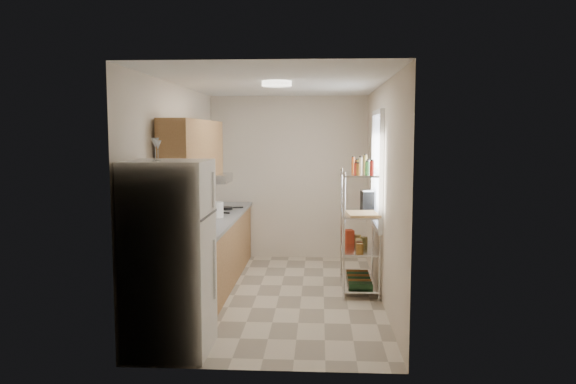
% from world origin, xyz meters
% --- Properties ---
extents(room, '(2.52, 4.42, 2.62)m').
position_xyz_m(room, '(0.00, 0.00, 1.30)').
color(room, beige).
rests_on(room, ground).
extents(counter_run, '(0.63, 3.51, 0.90)m').
position_xyz_m(counter_run, '(-0.92, 0.44, 0.45)').
color(counter_run, '#AE7D4A').
rests_on(counter_run, ground).
extents(upper_cabinets, '(0.33, 2.20, 0.72)m').
position_xyz_m(upper_cabinets, '(-1.05, 0.10, 1.81)').
color(upper_cabinets, '#AE7D4A').
rests_on(upper_cabinets, room).
extents(range_hood, '(0.50, 0.60, 0.12)m').
position_xyz_m(range_hood, '(-1.00, 0.90, 1.39)').
color(range_hood, '#B7BABC').
rests_on(range_hood, room).
extents(window, '(0.06, 1.00, 1.46)m').
position_xyz_m(window, '(1.23, 0.35, 1.55)').
color(window, white).
rests_on(window, room).
extents(bakers_rack, '(0.45, 0.90, 1.73)m').
position_xyz_m(bakers_rack, '(1.00, 0.30, 1.11)').
color(bakers_rack, silver).
rests_on(bakers_rack, ground).
extents(ceiling_dome, '(0.34, 0.34, 0.05)m').
position_xyz_m(ceiling_dome, '(0.00, -0.30, 2.57)').
color(ceiling_dome, white).
rests_on(ceiling_dome, room).
extents(refrigerator, '(0.73, 0.73, 1.77)m').
position_xyz_m(refrigerator, '(-0.87, -1.79, 0.88)').
color(refrigerator, silver).
rests_on(refrigerator, ground).
extents(wine_glass_a, '(0.06, 0.06, 0.18)m').
position_xyz_m(wine_glass_a, '(-0.91, -1.94, 1.86)').
color(wine_glass_a, silver).
rests_on(wine_glass_a, refrigerator).
extents(wine_glass_b, '(0.07, 0.07, 0.20)m').
position_xyz_m(wine_glass_b, '(-0.96, -1.86, 1.87)').
color(wine_glass_b, silver).
rests_on(wine_glass_b, refrigerator).
extents(rice_cooker, '(0.25, 0.25, 0.20)m').
position_xyz_m(rice_cooker, '(-0.90, 0.53, 1.00)').
color(rice_cooker, silver).
rests_on(rice_cooker, counter_run).
extents(frying_pan_large, '(0.33, 0.33, 0.04)m').
position_xyz_m(frying_pan_large, '(-1.00, 0.85, 0.92)').
color(frying_pan_large, black).
rests_on(frying_pan_large, counter_run).
extents(frying_pan_small, '(0.25, 0.25, 0.04)m').
position_xyz_m(frying_pan_small, '(-0.87, 1.28, 0.92)').
color(frying_pan_small, black).
rests_on(frying_pan_small, counter_run).
extents(cutting_board, '(0.41, 0.51, 0.03)m').
position_xyz_m(cutting_board, '(1.02, 0.05, 1.03)').
color(cutting_board, tan).
rests_on(cutting_board, bakers_rack).
extents(espresso_machine, '(0.17, 0.24, 0.26)m').
position_xyz_m(espresso_machine, '(1.12, 0.59, 1.14)').
color(espresso_machine, black).
rests_on(espresso_machine, bakers_rack).
extents(storage_bag, '(0.14, 0.17, 0.17)m').
position_xyz_m(storage_bag, '(0.89, 0.60, 0.65)').
color(storage_bag, '#9E2C13').
rests_on(storage_bag, bakers_rack).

